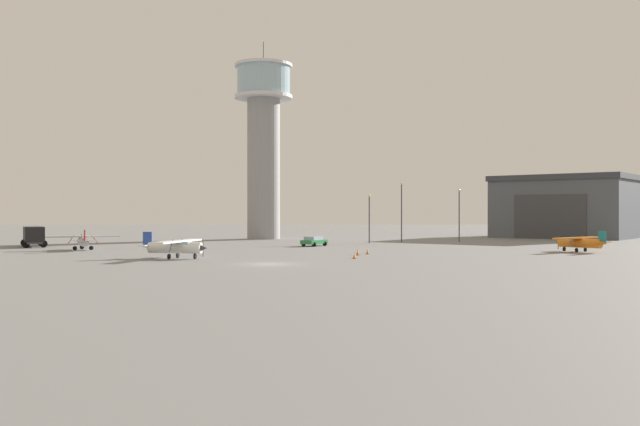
% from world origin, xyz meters
% --- Properties ---
extents(ground_plane, '(400.00, 400.00, 0.00)m').
position_xyz_m(ground_plane, '(0.00, 0.00, 0.00)').
color(ground_plane, slate).
extents(control_tower, '(10.19, 10.19, 34.94)m').
position_xyz_m(control_tower, '(-5.44, 59.00, 18.61)').
color(control_tower, gray).
rests_on(control_tower, ground_plane).
extents(hangar, '(32.39, 32.11, 11.48)m').
position_xyz_m(hangar, '(51.69, 67.09, 5.76)').
color(hangar, '#4C5159').
rests_on(hangar, ground_plane).
extents(airplane_silver, '(8.58, 6.80, 2.60)m').
position_xyz_m(airplane_silver, '(-24.94, 22.86, 1.21)').
color(airplane_silver, '#B7BABF').
rests_on(airplane_silver, ground_plane).
extents(airplane_white, '(7.17, 9.19, 2.71)m').
position_xyz_m(airplane_white, '(-10.27, 7.34, 1.26)').
color(airplane_white, white).
rests_on(airplane_white, ground_plane).
extents(airplane_orange, '(7.53, 6.68, 2.54)m').
position_xyz_m(airplane_orange, '(35.49, 18.99, 1.18)').
color(airplane_orange, orange).
rests_on(airplane_orange, ground_plane).
extents(truck_box_black, '(5.24, 7.45, 2.76)m').
position_xyz_m(truck_box_black, '(-34.46, 30.94, 1.60)').
color(truck_box_black, '#38383D').
rests_on(truck_box_black, ground_plane).
extents(car_green, '(3.87, 4.59, 1.37)m').
position_xyz_m(car_green, '(3.73, 33.04, 0.74)').
color(car_green, '#287A42').
rests_on(car_green, ground_plane).
extents(light_post_west, '(0.44, 0.44, 9.48)m').
position_xyz_m(light_post_west, '(17.44, 45.66, 5.59)').
color(light_post_west, '#38383D').
rests_on(light_post_west, ground_plane).
extents(light_post_east, '(0.44, 0.44, 8.46)m').
position_xyz_m(light_post_east, '(26.71, 46.54, 5.05)').
color(light_post_east, '#38383D').
rests_on(light_post_east, ground_plane).
extents(light_post_centre, '(0.44, 0.44, 7.50)m').
position_xyz_m(light_post_centre, '(12.12, 42.59, 4.55)').
color(light_post_centre, '#38383D').
rests_on(light_post_centre, ground_plane).
extents(traffic_cone_near_left, '(0.36, 0.36, 0.66)m').
position_xyz_m(traffic_cone_near_left, '(9.92, 14.91, 0.33)').
color(traffic_cone_near_left, black).
rests_on(traffic_cone_near_left, ground_plane).
extents(traffic_cone_near_right, '(0.36, 0.36, 0.72)m').
position_xyz_m(traffic_cone_near_right, '(8.72, 13.03, 0.35)').
color(traffic_cone_near_right, black).
rests_on(traffic_cone_near_right, ground_plane).
extents(traffic_cone_mid_apron, '(0.36, 0.36, 0.59)m').
position_xyz_m(traffic_cone_mid_apron, '(8.07, 7.45, 0.29)').
color(traffic_cone_mid_apron, black).
rests_on(traffic_cone_mid_apron, ground_plane).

